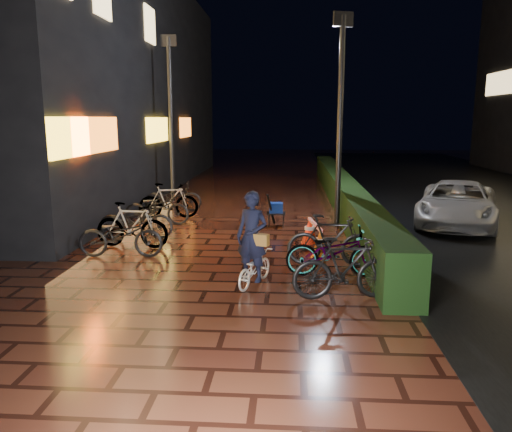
# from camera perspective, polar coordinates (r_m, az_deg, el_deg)

# --- Properties ---
(ground) EXTENTS (80.00, 80.00, 0.00)m
(ground) POSITION_cam_1_polar(r_m,az_deg,el_deg) (10.04, -4.76, -6.43)
(ground) COLOR #381911
(ground) RESTS_ON ground
(hedge) EXTENTS (0.70, 20.00, 1.00)m
(hedge) POSITION_cam_1_polar(r_m,az_deg,el_deg) (17.73, 9.79, 2.78)
(hedge) COLOR black
(hedge) RESTS_ON ground
(van) EXTENTS (3.41, 4.88, 1.24)m
(van) POSITION_cam_1_polar(r_m,az_deg,el_deg) (15.39, 22.02, 1.35)
(van) COLOR #A2A2A6
(van) RESTS_ON ground
(storefront_block) EXTENTS (12.09, 22.00, 9.00)m
(storefront_block) POSITION_cam_1_polar(r_m,az_deg,el_deg) (23.70, -24.41, 13.73)
(storefront_block) COLOR black
(storefront_block) RESTS_ON ground
(lamp_post_hedge) EXTENTS (0.55, 0.26, 5.78)m
(lamp_post_hedge) POSITION_cam_1_polar(r_m,az_deg,el_deg) (14.11, 9.60, 11.62)
(lamp_post_hedge) COLOR black
(lamp_post_hedge) RESTS_ON ground
(lamp_post_sf) EXTENTS (0.56, 0.17, 5.86)m
(lamp_post_sf) POSITION_cam_1_polar(r_m,az_deg,el_deg) (18.39, -9.71, 11.60)
(lamp_post_sf) COLOR black
(lamp_post_sf) RESTS_ON ground
(cyclist) EXTENTS (0.86, 1.29, 1.75)m
(cyclist) POSITION_cam_1_polar(r_m,az_deg,el_deg) (9.05, -0.34, -4.06)
(cyclist) COLOR white
(cyclist) RESTS_ON ground
(traffic_barrier) EXTENTS (0.60, 1.62, 0.66)m
(traffic_barrier) POSITION_cam_1_polar(r_m,az_deg,el_deg) (11.61, 6.73, -2.38)
(traffic_barrier) COLOR orange
(traffic_barrier) RESTS_ON ground
(cart_assembly) EXTENTS (0.53, 0.53, 0.97)m
(cart_assembly) POSITION_cam_1_polar(r_m,az_deg,el_deg) (14.09, 2.26, 0.80)
(cart_assembly) COLOR black
(cart_assembly) RESTS_ON ground
(parked_bikes_storefront) EXTENTS (2.08, 6.29, 1.08)m
(parked_bikes_storefront) POSITION_cam_1_polar(r_m,az_deg,el_deg) (13.84, -11.98, 0.40)
(parked_bikes_storefront) COLOR black
(parked_bikes_storefront) RESTS_ON ground
(parked_bikes_hedge) EXTENTS (1.94, 2.62, 1.08)m
(parked_bikes_hedge) POSITION_cam_1_polar(r_m,az_deg,el_deg) (9.58, 9.13, -4.14)
(parked_bikes_hedge) COLOR black
(parked_bikes_hedge) RESTS_ON ground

